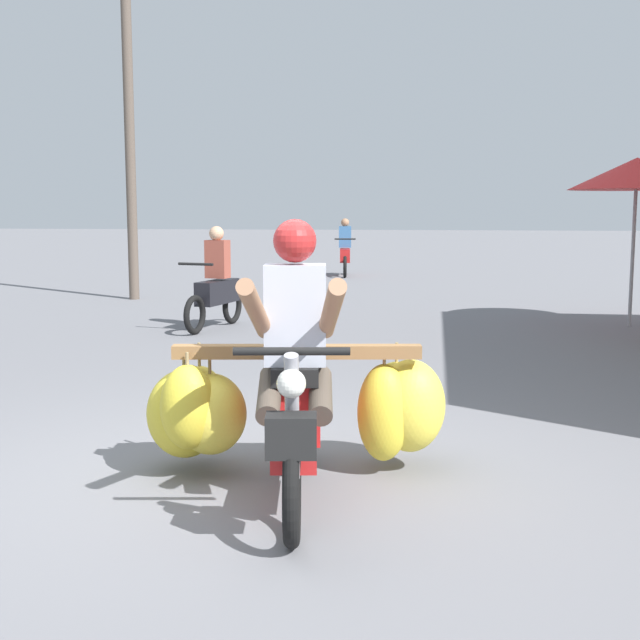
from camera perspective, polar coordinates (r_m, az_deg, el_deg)
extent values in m
plane|color=slate|center=(5.19, -7.09, -10.76)|extent=(120.00, 120.00, 0.00)
torus|color=black|center=(4.12, -1.92, -11.58)|extent=(0.16, 0.57, 0.56)
torus|color=black|center=(5.26, -1.54, -7.27)|extent=(0.16, 0.57, 0.56)
cube|color=red|center=(4.58, -1.74, -9.05)|extent=(0.32, 0.59, 0.08)
cube|color=red|center=(4.92, -1.63, -5.70)|extent=(0.37, 0.67, 0.36)
cube|color=black|center=(4.79, -1.66, -3.36)|extent=(0.34, 0.63, 0.10)
cylinder|color=gray|center=(4.08, -1.92, -6.78)|extent=(0.11, 0.29, 0.69)
cylinder|color=black|center=(3.96, -1.96, -2.16)|extent=(0.56, 0.12, 0.04)
sphere|color=silver|center=(3.91, -1.99, -4.38)|extent=(0.14, 0.14, 0.14)
cube|color=black|center=(3.93, -1.99, -7.93)|extent=(0.26, 0.19, 0.20)
cube|color=red|center=(4.03, -1.94, -7.55)|extent=(0.14, 0.29, 0.04)
cube|color=olive|center=(5.01, -1.60, -2.18)|extent=(1.50, 0.31, 0.08)
cube|color=olive|center=(5.19, -1.55, -2.17)|extent=(1.35, 0.27, 0.06)
ellipsoid|color=yellow|center=(5.21, 6.20, -5.87)|extent=(0.52, 0.49, 0.58)
cylinder|color=#998459|center=(5.15, 6.25, -2.46)|extent=(0.02, 0.02, 0.11)
ellipsoid|color=gold|center=(5.05, -9.03, -5.92)|extent=(0.42, 0.40, 0.52)
cylinder|color=#998459|center=(5.00, -9.10, -2.80)|extent=(0.02, 0.02, 0.10)
ellipsoid|color=yellow|center=(5.38, 5.24, -5.62)|extent=(0.51, 0.48, 0.52)
cylinder|color=#998459|center=(5.32, 5.28, -2.37)|extent=(0.02, 0.02, 0.16)
ellipsoid|color=yellow|center=(5.42, -8.22, -5.81)|extent=(0.43, 0.41, 0.51)
cylinder|color=#998459|center=(5.35, -8.29, -2.51)|extent=(0.02, 0.02, 0.18)
ellipsoid|color=gold|center=(5.12, 4.40, -6.36)|extent=(0.38, 0.36, 0.61)
cylinder|color=#998459|center=(5.05, 4.44, -2.69)|extent=(0.02, 0.02, 0.12)
ellipsoid|color=gold|center=(5.26, -9.25, -6.36)|extent=(0.55, 0.51, 0.55)
cylinder|color=#998459|center=(5.19, -9.33, -2.79)|extent=(0.02, 0.02, 0.17)
ellipsoid|color=yellow|center=(5.15, -7.52, -6.41)|extent=(0.49, 0.45, 0.50)
cylinder|color=#998459|center=(5.08, -7.58, -3.01)|extent=(0.02, 0.02, 0.18)
cube|color=#B2B7C6|center=(4.62, -1.71, 0.37)|extent=(0.37, 0.27, 0.56)
sphere|color=#B22626|center=(4.57, -1.74, 5.45)|extent=(0.24, 0.24, 0.24)
cylinder|color=#9E7051|center=(4.28, 0.78, 0.66)|extent=(0.24, 0.72, 0.39)
cylinder|color=#9E7051|center=(4.29, -4.44, 0.66)|extent=(0.14, 0.72, 0.39)
cylinder|color=#4C4238|center=(4.58, 0.03, -5.16)|extent=(0.19, 0.45, 0.27)
cylinder|color=#4C4238|center=(4.59, -3.48, -5.15)|extent=(0.19, 0.45, 0.27)
torus|color=black|center=(19.80, 1.73, 3.66)|extent=(0.14, 0.53, 0.52)
torus|color=black|center=(20.90, 1.72, 3.87)|extent=(0.14, 0.53, 0.52)
cube|color=red|center=(20.44, 1.72, 4.46)|extent=(0.34, 0.92, 0.32)
cylinder|color=black|center=(19.82, 1.73, 5.58)|extent=(0.50, 0.09, 0.04)
cube|color=#386699|center=(20.44, 1.73, 5.72)|extent=(0.32, 0.23, 0.52)
sphere|color=#9E7051|center=(20.41, 1.73, 6.70)|extent=(0.20, 0.20, 0.20)
torus|color=black|center=(10.96, -8.59, 0.35)|extent=(0.19, 0.53, 0.52)
torus|color=black|center=(11.93, -6.05, 0.98)|extent=(0.19, 0.53, 0.52)
cube|color=black|center=(11.50, -7.05, 1.93)|extent=(0.43, 0.93, 0.32)
cylinder|color=black|center=(10.94, -8.53, 3.81)|extent=(0.50, 0.14, 0.04)
cube|color=#994738|center=(11.48, -7.04, 4.17)|extent=(0.34, 0.26, 0.52)
sphere|color=tan|center=(11.45, -7.12, 5.91)|extent=(0.20, 0.20, 0.20)
cylinder|color=#99999E|center=(12.32, 20.66, 4.19)|extent=(0.05, 0.05, 1.99)
cone|color=red|center=(12.31, 20.91, 9.37)|extent=(1.84, 1.84, 0.44)
cylinder|color=brown|center=(15.45, -12.91, 11.46)|extent=(0.18, 0.18, 5.42)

